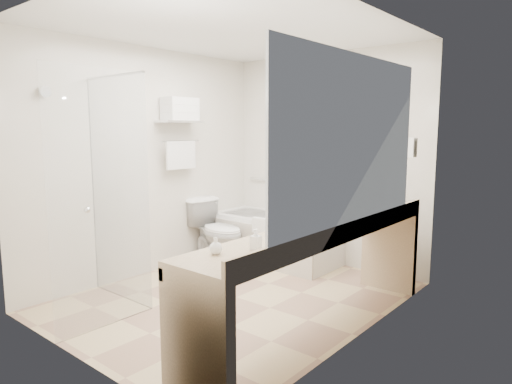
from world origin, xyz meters
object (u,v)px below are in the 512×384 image
Objects in this scene: bathtub at (274,238)px; water_bottle_left at (367,202)px; vanity_counter at (319,255)px; amenity_basket at (284,232)px; toilet at (217,232)px.

water_bottle_left reaches higher than bathtub.
vanity_counter reaches higher than bathtub.
amenity_basket is at bearing -100.35° from vanity_counter.
toilet is (-0.45, -0.54, 0.11)m from bathtub.
bathtub is 1.65m from water_bottle_left.
water_bottle_left is (-0.01, 1.32, 0.06)m from amenity_basket.
toilet is 4.21× the size of amenity_basket.
water_bottle_left is at bearing 90.22° from amenity_basket.
amenity_basket is (-0.07, -0.37, 0.24)m from vanity_counter.
toilet is 4.11× the size of water_bottle_left.
vanity_counter reaches higher than amenity_basket.
vanity_counter is 0.45m from amenity_basket.
vanity_counter reaches higher than toilet.
bathtub is 2.09m from vanity_counter.
vanity_counter is 2.17m from toilet.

